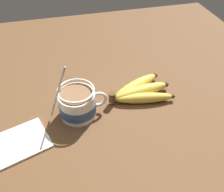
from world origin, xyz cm
name	(u,v)px	position (x,y,z in cm)	size (l,w,h in cm)	color
table	(96,124)	(0.00, 0.00, 1.94)	(137.54, 137.54, 3.89)	brown
coffee_mug	(78,104)	(-4.21, 3.01, 7.84)	(16.05, 10.17, 16.65)	white
banana_bunch	(140,91)	(15.05, 6.37, 5.65)	(19.81, 13.75, 4.12)	#4C381E
napkin	(15,144)	(-21.21, -3.86, 4.19)	(18.55, 15.49, 0.60)	white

